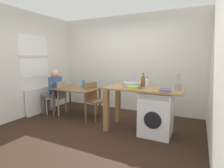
# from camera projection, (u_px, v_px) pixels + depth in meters

# --- Properties ---
(ground_plane) EXTENTS (5.46, 5.46, 0.00)m
(ground_plane) POSITION_uv_depth(u_px,v_px,m) (96.00, 130.00, 3.75)
(ground_plane) COLOR black
(wall_back) EXTENTS (4.60, 0.10, 2.70)m
(wall_back) POSITION_uv_depth(u_px,v_px,m) (127.00, 64.00, 5.11)
(wall_back) COLOR silver
(wall_back) RESTS_ON ground_plane
(wall_window_side) EXTENTS (0.12, 3.80, 2.70)m
(wall_window_side) POSITION_uv_depth(u_px,v_px,m) (24.00, 64.00, 4.50)
(wall_window_side) COLOR silver
(wall_window_side) RESTS_ON ground_plane
(wall_counter_side) EXTENTS (0.10, 3.80, 2.70)m
(wall_counter_side) POSITION_uv_depth(u_px,v_px,m) (220.00, 69.00, 2.61)
(wall_counter_side) COLOR silver
(wall_counter_side) RESTS_ON ground_plane
(radiator) EXTENTS (0.10, 0.80, 0.70)m
(radiator) POSITION_uv_depth(u_px,v_px,m) (39.00, 101.00, 4.85)
(radiator) COLOR white
(radiator) RESTS_ON ground_plane
(dining_table) EXTENTS (1.10, 0.76, 0.74)m
(dining_table) POSITION_uv_depth(u_px,v_px,m) (77.00, 92.00, 4.58)
(dining_table) COLOR brown
(dining_table) RESTS_ON ground_plane
(chair_person_seat) EXTENTS (0.46, 0.46, 0.90)m
(chair_person_seat) POSITION_uv_depth(u_px,v_px,m) (58.00, 96.00, 4.76)
(chair_person_seat) COLOR gray
(chair_person_seat) RESTS_ON ground_plane
(chair_opposite) EXTENTS (0.50, 0.50, 0.90)m
(chair_opposite) POSITION_uv_depth(u_px,v_px,m) (94.00, 98.00, 4.45)
(chair_opposite) COLOR olive
(chair_opposite) RESTS_ON ground_plane
(seated_person) EXTENTS (0.53, 0.53, 1.20)m
(seated_person) POSITION_uv_depth(u_px,v_px,m) (53.00, 89.00, 4.78)
(seated_person) COLOR #595651
(seated_person) RESTS_ON ground_plane
(kitchen_counter) EXTENTS (1.50, 0.68, 0.92)m
(kitchen_counter) POSITION_uv_depth(u_px,v_px,m) (134.00, 95.00, 3.64)
(kitchen_counter) COLOR #9E7042
(kitchen_counter) RESTS_ON ground_plane
(washing_machine) EXTENTS (0.60, 0.61, 0.86)m
(washing_machine) POSITION_uv_depth(u_px,v_px,m) (156.00, 113.00, 3.48)
(washing_machine) COLOR white
(washing_machine) RESTS_ON ground_plane
(sink_basin) EXTENTS (0.38, 0.38, 0.09)m
(sink_basin) POSITION_uv_depth(u_px,v_px,m) (132.00, 85.00, 3.63)
(sink_basin) COLOR #9EA0A5
(sink_basin) RESTS_ON kitchen_counter
(tap) EXTENTS (0.02, 0.02, 0.28)m
(tap) POSITION_uv_depth(u_px,v_px,m) (135.00, 79.00, 3.78)
(tap) COLOR #B2B2B7
(tap) RESTS_ON kitchen_counter
(bottle_tall_green) EXTENTS (0.08, 0.08, 0.28)m
(bottle_tall_green) POSITION_uv_depth(u_px,v_px,m) (143.00, 80.00, 3.71)
(bottle_tall_green) COLOR brown
(bottle_tall_green) RESTS_ON kitchen_counter
(bottle_squat_brown) EXTENTS (0.07, 0.07, 0.20)m
(bottle_squat_brown) POSITION_uv_depth(u_px,v_px,m) (147.00, 82.00, 3.63)
(bottle_squat_brown) COLOR silver
(bottle_squat_brown) RESTS_ON kitchen_counter
(mixing_bowl) EXTENTS (0.22, 0.22, 0.06)m
(mixing_bowl) POSITION_uv_depth(u_px,v_px,m) (133.00, 87.00, 3.41)
(mixing_bowl) COLOR #A8C63D
(mixing_bowl) RESTS_ON kitchen_counter
(utensil_crock) EXTENTS (0.11, 0.11, 0.30)m
(utensil_crock) POSITION_uv_depth(u_px,v_px,m) (178.00, 86.00, 3.28)
(utensil_crock) COLOR gray
(utensil_crock) RESTS_ON kitchen_counter
(colander) EXTENTS (0.20, 0.20, 0.06)m
(colander) POSITION_uv_depth(u_px,v_px,m) (165.00, 90.00, 3.13)
(colander) COLOR slate
(colander) RESTS_ON kitchen_counter
(vase) EXTENTS (0.09, 0.09, 0.22)m
(vase) POSITION_uv_depth(u_px,v_px,m) (83.00, 84.00, 4.57)
(vase) COLOR teal
(vase) RESTS_ON dining_table
(scissors) EXTENTS (0.15, 0.06, 0.01)m
(scissors) POSITION_uv_depth(u_px,v_px,m) (140.00, 88.00, 3.46)
(scissors) COLOR #B2B2B7
(scissors) RESTS_ON kitchen_counter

